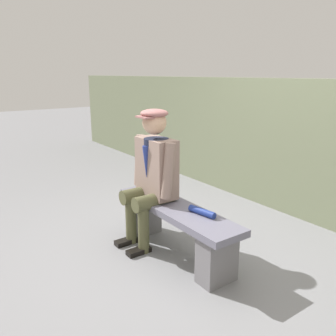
% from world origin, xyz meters
% --- Properties ---
extents(ground_plane, '(30.00, 30.00, 0.00)m').
position_xyz_m(ground_plane, '(0.00, 0.00, 0.00)').
color(ground_plane, gray).
extents(bench, '(1.52, 0.38, 0.49)m').
position_xyz_m(bench, '(0.00, 0.00, 0.31)').
color(bench, slate).
rests_on(bench, ground).
extents(seated_man, '(0.62, 0.54, 1.38)m').
position_xyz_m(seated_man, '(0.33, 0.05, 0.77)').
color(seated_man, gray).
rests_on(seated_man, ground).
extents(rolled_magazine, '(0.28, 0.10, 0.06)m').
position_xyz_m(rolled_magazine, '(-0.29, -0.07, 0.52)').
color(rolled_magazine, navy).
rests_on(rolled_magazine, bench).
extents(stadium_wall, '(12.00, 0.24, 1.65)m').
position_xyz_m(stadium_wall, '(0.00, -1.84, 0.82)').
color(stadium_wall, gray).
rests_on(stadium_wall, ground).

